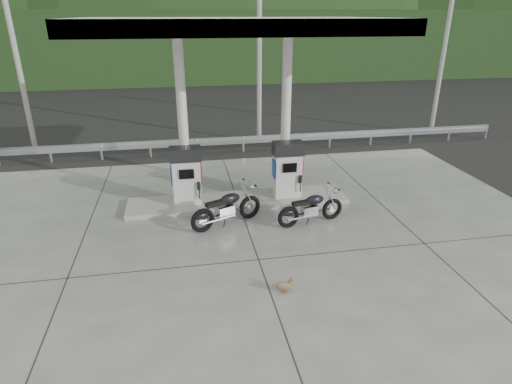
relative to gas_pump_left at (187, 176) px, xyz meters
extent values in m
plane|color=black|center=(1.60, -2.50, -1.07)|extent=(160.00, 160.00, 0.00)
cube|color=slate|center=(1.60, -2.50, -1.06)|extent=(18.00, 14.00, 0.02)
cube|color=gray|center=(1.60, 0.00, -0.98)|extent=(7.00, 1.40, 0.15)
cylinder|color=white|center=(0.00, 0.40, 1.60)|extent=(0.30, 0.30, 5.00)
cylinder|color=white|center=(3.20, 0.40, 1.60)|extent=(0.30, 0.30, 5.00)
cube|color=silver|center=(1.60, 0.00, 4.30)|extent=(8.50, 5.00, 0.40)
cube|color=black|center=(1.60, 9.00, -1.07)|extent=(60.00, 7.00, 0.01)
cylinder|color=#959690|center=(-6.40, 7.00, 2.93)|extent=(0.22, 0.22, 8.00)
cylinder|color=#959690|center=(3.60, 7.00, 2.93)|extent=(0.22, 0.22, 8.00)
cylinder|color=#959690|center=(12.60, 7.00, 2.93)|extent=(0.22, 0.22, 8.00)
cube|color=black|center=(1.60, 27.50, 1.93)|extent=(80.00, 6.00, 6.00)
camera|label=1|loc=(-0.11, -12.49, 4.60)|focal=30.00mm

